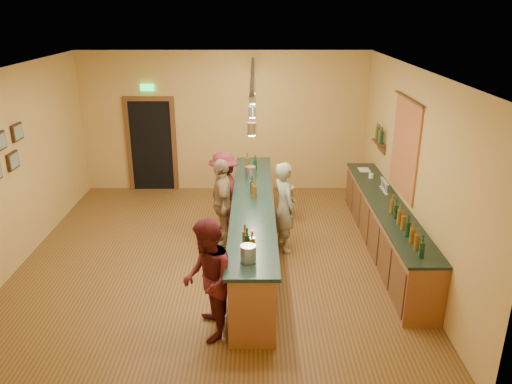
{
  "coord_description": "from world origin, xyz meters",
  "views": [
    {
      "loc": [
        0.7,
        -7.73,
        4.1
      ],
      "look_at": [
        0.72,
        0.2,
        1.13
      ],
      "focal_mm": 35.0,
      "sensor_mm": 36.0,
      "label": 1
    }
  ],
  "objects_px": {
    "back_counter": "(385,227)",
    "bartender": "(284,207)",
    "tasting_bar": "(253,225)",
    "bar_stool": "(286,194)",
    "customer_b": "(222,203)",
    "customer_c": "(224,192)",
    "customer_a": "(208,280)"
  },
  "relations": [
    {
      "from": "back_counter",
      "to": "tasting_bar",
      "type": "xyz_separation_m",
      "value": [
        -2.31,
        -0.18,
        0.12
      ]
    },
    {
      "from": "customer_a",
      "to": "customer_c",
      "type": "bearing_deg",
      "value": 170.79
    },
    {
      "from": "tasting_bar",
      "to": "bartender",
      "type": "height_order",
      "value": "bartender"
    },
    {
      "from": "bar_stool",
      "to": "tasting_bar",
      "type": "bearing_deg",
      "value": -111.59
    },
    {
      "from": "bartender",
      "to": "customer_c",
      "type": "xyz_separation_m",
      "value": [
        -1.1,
        0.83,
        -0.03
      ]
    },
    {
      "from": "customer_a",
      "to": "bar_stool",
      "type": "relative_size",
      "value": 2.39
    },
    {
      "from": "bartender",
      "to": "tasting_bar",
      "type": "bearing_deg",
      "value": 98.93
    },
    {
      "from": "tasting_bar",
      "to": "bar_stool",
      "type": "xyz_separation_m",
      "value": [
        0.67,
        1.69,
        -0.07
      ]
    },
    {
      "from": "customer_b",
      "to": "customer_c",
      "type": "xyz_separation_m",
      "value": [
        -0.0,
        0.64,
        -0.03
      ]
    },
    {
      "from": "back_counter",
      "to": "bartender",
      "type": "height_order",
      "value": "bartender"
    },
    {
      "from": "customer_b",
      "to": "bartender",
      "type": "bearing_deg",
      "value": 74.16
    },
    {
      "from": "bar_stool",
      "to": "customer_b",
      "type": "bearing_deg",
      "value": -135.89
    },
    {
      "from": "customer_a",
      "to": "customer_b",
      "type": "xyz_separation_m",
      "value": [
        0.02,
        2.68,
        -0.0
      ]
    },
    {
      "from": "tasting_bar",
      "to": "customer_a",
      "type": "height_order",
      "value": "customer_a"
    },
    {
      "from": "customer_a",
      "to": "back_counter",
      "type": "bearing_deg",
      "value": 120.37
    },
    {
      "from": "customer_b",
      "to": "bar_stool",
      "type": "distance_m",
      "value": 1.71
    },
    {
      "from": "tasting_bar",
      "to": "bartender",
      "type": "bearing_deg",
      "value": 29.48
    },
    {
      "from": "bar_stool",
      "to": "customer_c",
      "type": "bearing_deg",
      "value": -156.0
    },
    {
      "from": "customer_b",
      "to": "customer_c",
      "type": "height_order",
      "value": "customer_b"
    },
    {
      "from": "tasting_bar",
      "to": "bar_stool",
      "type": "bearing_deg",
      "value": 68.41
    },
    {
      "from": "bartender",
      "to": "customer_c",
      "type": "bearing_deg",
      "value": 32.34
    },
    {
      "from": "back_counter",
      "to": "bartender",
      "type": "relative_size",
      "value": 2.8
    },
    {
      "from": "bartender",
      "to": "customer_c",
      "type": "height_order",
      "value": "bartender"
    },
    {
      "from": "bartender",
      "to": "customer_b",
      "type": "relative_size",
      "value": 1.0
    },
    {
      "from": "back_counter",
      "to": "bartender",
      "type": "bearing_deg",
      "value": 175.75
    },
    {
      "from": "customer_a",
      "to": "customer_c",
      "type": "distance_m",
      "value": 3.31
    },
    {
      "from": "bartender",
      "to": "customer_a",
      "type": "distance_m",
      "value": 2.72
    },
    {
      "from": "back_counter",
      "to": "tasting_bar",
      "type": "relative_size",
      "value": 0.89
    },
    {
      "from": "bartender",
      "to": "customer_c",
      "type": "distance_m",
      "value": 1.38
    },
    {
      "from": "customer_b",
      "to": "bar_stool",
      "type": "height_order",
      "value": "customer_b"
    },
    {
      "from": "back_counter",
      "to": "customer_b",
      "type": "xyz_separation_m",
      "value": [
        -2.86,
        0.33,
        0.33
      ]
    },
    {
      "from": "customer_b",
      "to": "bar_stool",
      "type": "xyz_separation_m",
      "value": [
        1.22,
        1.18,
        -0.27
      ]
    }
  ]
}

